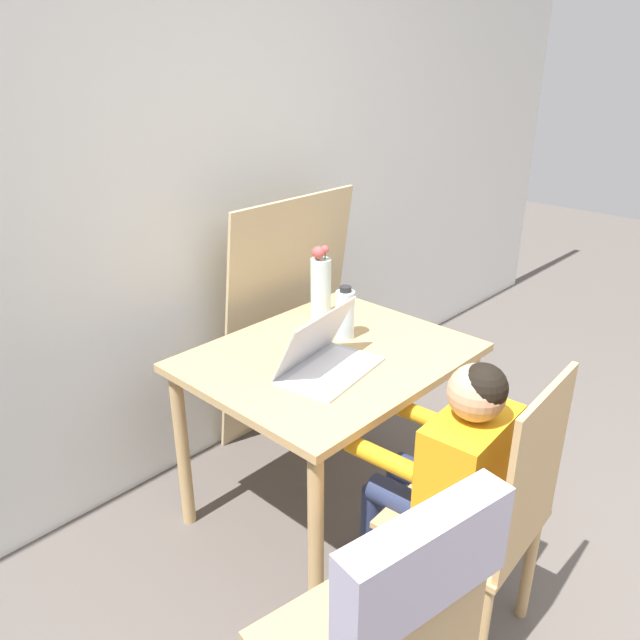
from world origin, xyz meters
TOP-DOWN VIEW (x-y plane):
  - wall_back at (0.00, 2.23)m, footprint 6.40×0.05m
  - dining_table at (0.24, 1.51)m, footprint 0.98×0.80m
  - chair_occupied at (0.12, 0.77)m, footprint 0.43×0.43m
  - chair_spare at (-0.48, 0.66)m, footprint 0.47×0.49m
  - person_seated at (0.11, 0.90)m, footprint 0.35×0.44m
  - laptop at (0.14, 1.44)m, footprint 0.40×0.29m
  - flower_vase at (0.46, 1.76)m, footprint 0.08×0.08m
  - water_bottle at (0.39, 1.56)m, footprint 0.07×0.07m
  - cardboard_panel at (0.57, 2.08)m, footprint 0.72×0.18m

SIDE VIEW (x-z plane):
  - chair_occupied at x=0.12m, z-range 0.00..0.95m
  - cardboard_panel at x=0.57m, z-range 0.00..1.15m
  - person_seated at x=0.11m, z-range 0.12..1.07m
  - dining_table at x=0.24m, z-range 0.26..0.96m
  - chair_spare at x=-0.48m, z-range 0.16..1.11m
  - laptop at x=0.14m, z-range 0.65..0.86m
  - water_bottle at x=0.39m, z-range 0.70..0.91m
  - flower_vase at x=0.46m, z-range 0.69..1.00m
  - wall_back at x=0.00m, z-range 0.00..2.50m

